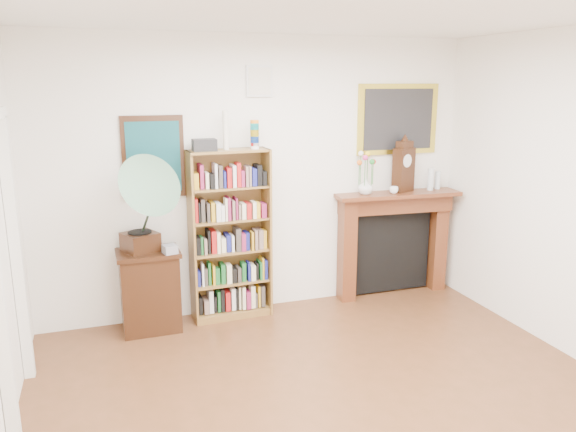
% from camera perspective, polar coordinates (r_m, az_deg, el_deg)
% --- Properties ---
extents(room, '(4.51, 5.01, 2.81)m').
position_cam_1_polar(room, '(3.45, 8.57, -2.54)').
color(room, '#533119').
rests_on(room, ground).
extents(door_casing, '(0.08, 1.02, 2.17)m').
position_cam_1_polar(door_casing, '(4.33, -26.90, -2.48)').
color(door_casing, white).
rests_on(door_casing, left_wall).
extents(teal_poster, '(0.58, 0.04, 0.78)m').
position_cam_1_polar(teal_poster, '(5.49, -13.51, 5.85)').
color(teal_poster, black).
rests_on(teal_poster, back_wall).
extents(small_picture, '(0.26, 0.04, 0.30)m').
position_cam_1_polar(small_picture, '(5.64, -2.94, 13.52)').
color(small_picture, white).
rests_on(small_picture, back_wall).
extents(gilt_painting, '(0.95, 0.04, 0.75)m').
position_cam_1_polar(gilt_painting, '(6.25, 11.11, 9.62)').
color(gilt_painting, gold).
rests_on(gilt_painting, back_wall).
extents(bookshelf, '(0.80, 0.32, 1.97)m').
position_cam_1_polar(bookshelf, '(5.59, -5.92, -1.00)').
color(bookshelf, brown).
rests_on(bookshelf, floor).
extents(side_cabinet, '(0.59, 0.43, 0.79)m').
position_cam_1_polar(side_cabinet, '(5.58, -13.84, -7.37)').
color(side_cabinet, black).
rests_on(side_cabinet, floor).
extents(fireplace, '(1.41, 0.43, 1.17)m').
position_cam_1_polar(fireplace, '(6.36, 10.60, -1.79)').
color(fireplace, '#522B13').
rests_on(fireplace, floor).
extents(gramophone, '(0.81, 0.89, 0.94)m').
position_cam_1_polar(gramophone, '(5.19, -14.93, 1.70)').
color(gramophone, black).
rests_on(gramophone, side_cabinet).
extents(cd_stack, '(0.15, 0.15, 0.08)m').
position_cam_1_polar(cd_stack, '(5.32, -11.91, -3.32)').
color(cd_stack, '#ACABB7').
rests_on(cd_stack, side_cabinet).
extents(mantel_clock, '(0.27, 0.21, 0.55)m').
position_cam_1_polar(mantel_clock, '(6.23, 11.67, 4.86)').
color(mantel_clock, black).
rests_on(mantel_clock, fireplace).
extents(flower_vase, '(0.21, 0.21, 0.17)m').
position_cam_1_polar(flower_vase, '(6.03, 7.89, 2.97)').
color(flower_vase, silver).
rests_on(flower_vase, fireplace).
extents(teacup, '(0.10, 0.10, 0.08)m').
position_cam_1_polar(teacup, '(6.13, 10.69, 2.61)').
color(teacup, white).
rests_on(teacup, fireplace).
extents(bottle_left, '(0.07, 0.07, 0.24)m').
position_cam_1_polar(bottle_left, '(6.40, 14.29, 3.63)').
color(bottle_left, silver).
rests_on(bottle_left, fireplace).
extents(bottle_right, '(0.06, 0.06, 0.20)m').
position_cam_1_polar(bottle_right, '(6.49, 14.96, 3.54)').
color(bottle_right, silver).
rests_on(bottle_right, fireplace).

